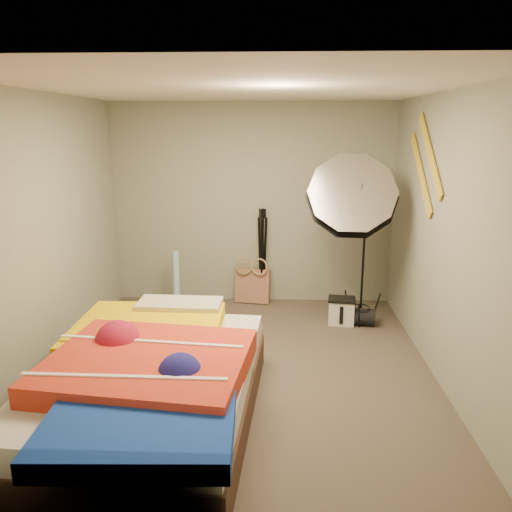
{
  "coord_description": "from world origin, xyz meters",
  "views": [
    {
      "loc": [
        0.29,
        -4.2,
        2.2
      ],
      "look_at": [
        0.1,
        0.6,
        0.95
      ],
      "focal_mm": 35.0,
      "sensor_mm": 36.0,
      "label": 1
    }
  ],
  "objects_px": {
    "tote_bag": "(253,285)",
    "bed": "(150,383)",
    "photo_umbrella": "(352,198)",
    "camera_tripod": "(262,250)",
    "duffel_bag": "(361,317)",
    "wrapping_roll": "(176,280)",
    "camera_case": "(341,312)"
  },
  "relations": [
    {
      "from": "tote_bag",
      "to": "bed",
      "type": "relative_size",
      "value": 0.18
    },
    {
      "from": "photo_umbrella",
      "to": "camera_tripod",
      "type": "height_order",
      "value": "photo_umbrella"
    },
    {
      "from": "duffel_bag",
      "to": "camera_tripod",
      "type": "xyz_separation_m",
      "value": [
        -1.15,
        0.71,
        0.6
      ]
    },
    {
      "from": "photo_umbrella",
      "to": "tote_bag",
      "type": "bearing_deg",
      "value": 143.74
    },
    {
      "from": "bed",
      "to": "camera_tripod",
      "type": "relative_size",
      "value": 1.99
    },
    {
      "from": "wrapping_roll",
      "to": "camera_tripod",
      "type": "distance_m",
      "value": 1.14
    },
    {
      "from": "wrapping_roll",
      "to": "bed",
      "type": "height_order",
      "value": "wrapping_roll"
    },
    {
      "from": "camera_case",
      "to": "duffel_bag",
      "type": "bearing_deg",
      "value": 1.02
    },
    {
      "from": "wrapping_roll",
      "to": "camera_tripod",
      "type": "xyz_separation_m",
      "value": [
        1.05,
        0.27,
        0.33
      ]
    },
    {
      "from": "camera_case",
      "to": "photo_umbrella",
      "type": "bearing_deg",
      "value": -59.33
    },
    {
      "from": "bed",
      "to": "camera_tripod",
      "type": "distance_m",
      "value": 2.85
    },
    {
      "from": "camera_case",
      "to": "camera_tripod",
      "type": "height_order",
      "value": "camera_tripod"
    },
    {
      "from": "tote_bag",
      "to": "photo_umbrella",
      "type": "xyz_separation_m",
      "value": [
        1.09,
        -0.8,
        1.25
      ]
    },
    {
      "from": "bed",
      "to": "camera_tripod",
      "type": "bearing_deg",
      "value": 74.23
    },
    {
      "from": "wrapping_roll",
      "to": "duffel_bag",
      "type": "xyz_separation_m",
      "value": [
        2.2,
        -0.44,
        -0.27
      ]
    },
    {
      "from": "wrapping_roll",
      "to": "duffel_bag",
      "type": "distance_m",
      "value": 2.26
    },
    {
      "from": "bed",
      "to": "tote_bag",
      "type": "bearing_deg",
      "value": 76.72
    },
    {
      "from": "camera_case",
      "to": "photo_umbrella",
      "type": "distance_m",
      "value": 1.33
    },
    {
      "from": "duffel_bag",
      "to": "camera_case",
      "type": "bearing_deg",
      "value": -176.12
    },
    {
      "from": "camera_case",
      "to": "duffel_bag",
      "type": "height_order",
      "value": "camera_case"
    },
    {
      "from": "duffel_bag",
      "to": "camera_tripod",
      "type": "bearing_deg",
      "value": 158.07
    },
    {
      "from": "duffel_bag",
      "to": "bed",
      "type": "xyz_separation_m",
      "value": [
        -1.91,
        -2.01,
        0.22
      ]
    },
    {
      "from": "camera_tripod",
      "to": "duffel_bag",
      "type": "bearing_deg",
      "value": -31.8
    },
    {
      "from": "camera_tripod",
      "to": "wrapping_roll",
      "type": "bearing_deg",
      "value": -165.74
    },
    {
      "from": "bed",
      "to": "photo_umbrella",
      "type": "relative_size",
      "value": 1.19
    },
    {
      "from": "photo_umbrella",
      "to": "camera_case",
      "type": "bearing_deg",
      "value": 113.67
    },
    {
      "from": "wrapping_roll",
      "to": "bed",
      "type": "xyz_separation_m",
      "value": [
        0.28,
        -2.46,
        -0.04
      ]
    },
    {
      "from": "wrapping_roll",
      "to": "camera_case",
      "type": "height_order",
      "value": "wrapping_roll"
    },
    {
      "from": "duffel_bag",
      "to": "camera_tripod",
      "type": "relative_size",
      "value": 0.26
    },
    {
      "from": "camera_tripod",
      "to": "tote_bag",
      "type": "bearing_deg",
      "value": 171.34
    },
    {
      "from": "tote_bag",
      "to": "camera_case",
      "type": "height_order",
      "value": "tote_bag"
    },
    {
      "from": "camera_tripod",
      "to": "photo_umbrella",
      "type": "bearing_deg",
      "value": -38.89
    }
  ]
}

